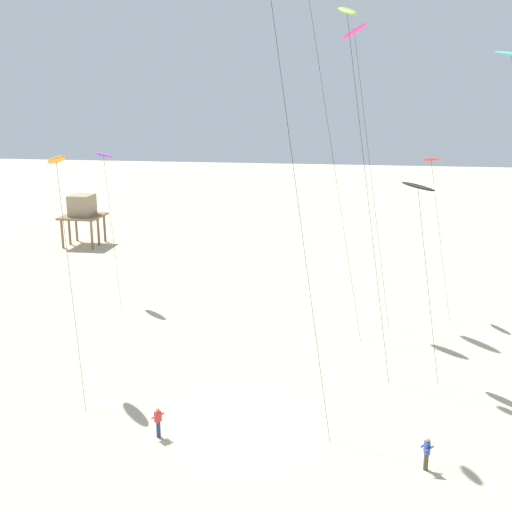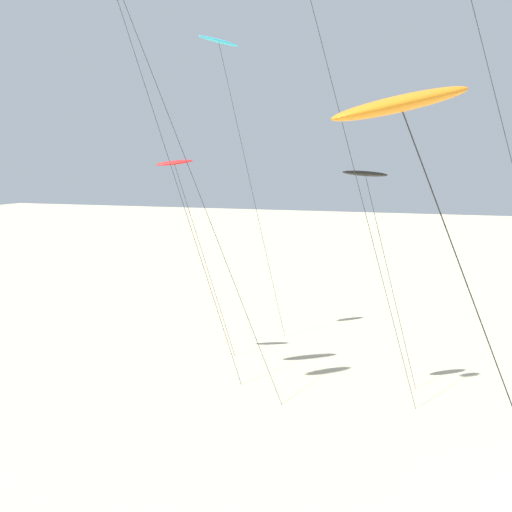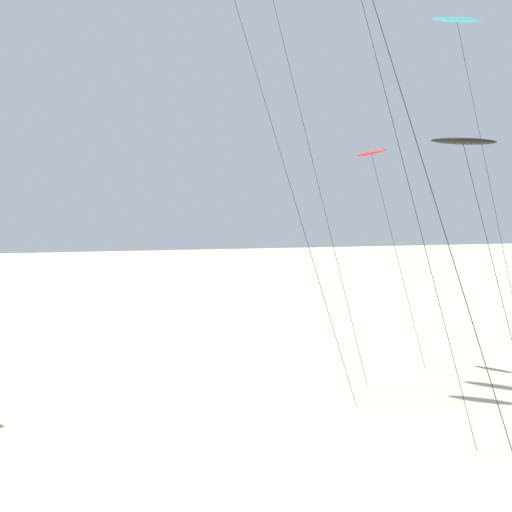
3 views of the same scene
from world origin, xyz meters
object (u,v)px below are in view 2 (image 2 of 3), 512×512
(kite_black, at_px, (366,175))
(kite_orange, at_px, (404,108))
(kite_cyan, at_px, (220,46))
(kite_red, at_px, (175,165))

(kite_black, height_order, kite_orange, kite_orange)
(kite_black, xyz_separation_m, kite_orange, (-21.34, -4.27, 1.71))
(kite_black, distance_m, kite_cyan, 15.44)
(kite_orange, height_order, kite_cyan, kite_cyan)
(kite_orange, bearing_deg, kite_black, 11.30)
(kite_black, height_order, kite_cyan, kite_cyan)
(kite_red, height_order, kite_black, kite_red)
(kite_black, relative_size, kite_cyan, 0.59)
(kite_red, distance_m, kite_cyan, 9.27)
(kite_red, bearing_deg, kite_cyan, -9.74)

